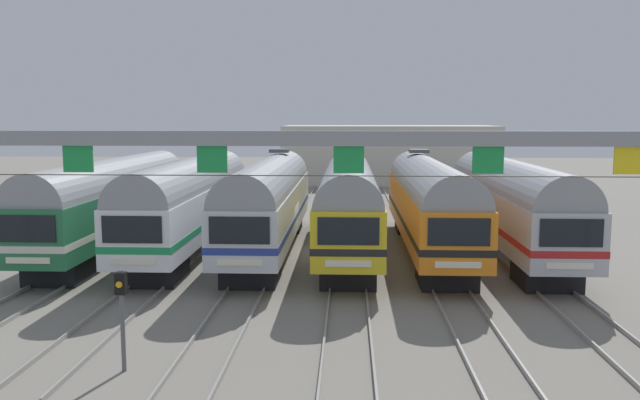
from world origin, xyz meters
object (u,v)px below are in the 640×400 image
Objects in this scene: catenary_gantry at (280,169)px; commuter_train_white at (191,199)px; commuter_train_green at (113,199)px; commuter_train_silver at (269,200)px; yard_signal_mast at (121,301)px; commuter_train_yellow at (348,200)px; commuter_train_stainless at (510,201)px; commuter_train_orange at (429,201)px.

commuter_train_white is at bearing 114.25° from catenary_gantry.
catenary_gantry is at bearing -65.75° from commuter_train_white.
commuter_train_green is 1.00× the size of commuter_train_silver.
yard_signal_mast is at bearing -69.06° from commuter_train_green.
commuter_train_yellow is (12.16, 0.00, 0.00)m from commuter_train_green.
commuter_train_green is 8.11m from commuter_train_silver.
commuter_train_stainless is (12.16, 0.00, 0.00)m from commuter_train_silver.
commuter_train_yellow reaches higher than yard_signal_mast.
commuter_train_stainless is (16.22, 0.00, 0.00)m from commuter_train_white.
commuter_train_yellow is 1.00× the size of commuter_train_stainless.
commuter_train_green is 16.22m from commuter_train_orange.
commuter_train_orange reaches higher than commuter_train_green.
commuter_train_white is 16.04m from yard_signal_mast.
catenary_gantry is at bearing -114.25° from commuter_train_orange.
yard_signal_mast is at bearing -82.73° from commuter_train_white.
yard_signal_mast is (-10.14, -15.89, -0.72)m from commuter_train_orange.
commuter_train_stainless is at bearing 0.00° from commuter_train_silver.
commuter_train_silver is 8.11m from commuter_train_orange.
commuter_train_green is 20.27m from commuter_train_stainless.
catenary_gantry is (-6.08, -13.50, 2.66)m from commuter_train_orange.
commuter_train_white is at bearing 97.27° from yard_signal_mast.
catenary_gantry is (-10.14, -13.50, 2.66)m from commuter_train_stainless.
catenary_gantry reaches higher than commuter_train_stainless.
commuter_train_green is at bearing -179.97° from commuter_train_silver.
catenary_gantry reaches higher than yard_signal_mast.
catenary_gantry is (6.08, -13.50, 2.66)m from commuter_train_white.
commuter_train_yellow is at bearing 81.46° from catenary_gantry.
catenary_gantry is at bearing -98.54° from commuter_train_yellow.
commuter_train_green is 12.16m from commuter_train_yellow.
catenary_gantry is at bearing 30.56° from yard_signal_mast.
commuter_train_orange is at bearing 180.00° from commuter_train_stainless.
commuter_train_white is at bearing 180.00° from commuter_train_stainless.
commuter_train_silver reaches higher than yard_signal_mast.
commuter_train_white and commuter_train_stainless have the same top height.
yard_signal_mast is (-2.03, -15.89, -0.72)m from commuter_train_silver.
commuter_train_stainless is at bearing 0.00° from commuter_train_white.
commuter_train_silver is 0.71× the size of catenary_gantry.
commuter_train_yellow is 8.11m from commuter_train_stainless.
commuter_train_stainless reaches higher than commuter_train_green.
commuter_train_stainless is 0.71× the size of catenary_gantry.
commuter_train_yellow is (4.05, 0.00, 0.00)m from commuter_train_silver.
commuter_train_orange is 0.71× the size of catenary_gantry.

